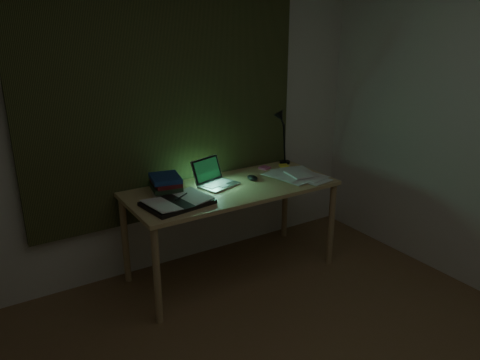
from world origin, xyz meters
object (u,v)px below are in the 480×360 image
object	(u,v)px
laptop	(219,173)
loose_papers	(292,176)
book_stack	(165,184)
desk_lamp	(286,136)
open_textbook	(178,202)
desk	(232,230)

from	to	relation	value
laptop	loose_papers	world-z (taller)	laptop
book_stack	desk_lamp	bearing A→B (deg)	6.04
open_textbook	loose_papers	xyz separation A→B (m)	(1.04, 0.06, -0.01)
laptop	desk_lamp	size ratio (longest dim) A/B	0.64
loose_papers	desk_lamp	xyz separation A→B (m)	(0.18, 0.33, 0.24)
laptop	loose_papers	size ratio (longest dim) A/B	0.85
open_textbook	laptop	bearing A→B (deg)	14.20
laptop	desk_lamp	xyz separation A→B (m)	(0.79, 0.21, 0.15)
desk	loose_papers	distance (m)	0.66
desk	laptop	bearing A→B (deg)	136.30
open_textbook	loose_papers	size ratio (longest dim) A/B	1.19
open_textbook	book_stack	size ratio (longest dim) A/B	1.83
book_stack	loose_papers	size ratio (longest dim) A/B	0.65
laptop	desk_lamp	distance (m)	0.83
laptop	open_textbook	distance (m)	0.47
desk	book_stack	world-z (taller)	book_stack
laptop	open_textbook	size ratio (longest dim) A/B	0.72
desk	open_textbook	world-z (taller)	open_textbook
laptop	loose_papers	xyz separation A→B (m)	(0.61, -0.12, -0.09)
desk	book_stack	size ratio (longest dim) A/B	6.56
book_stack	desk_lamp	xyz separation A→B (m)	(1.20, 0.13, 0.18)
desk	desk_lamp	distance (m)	0.99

